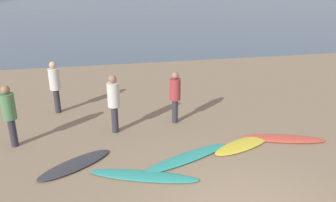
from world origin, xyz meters
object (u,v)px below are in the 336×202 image
Objects in this scene: surfboard_2 at (187,158)px; person_2 at (9,111)px; surfboard_0 at (75,164)px; person_1 at (55,83)px; person_0 at (175,93)px; surfboard_1 at (144,176)px; surfboard_4 at (283,138)px; surfboard_3 at (243,144)px; person_3 at (114,99)px.

person_2 is at bearing 136.80° from surfboard_2.
surfboard_0 is 3.96m from person_1.
person_0 is at bearing 163.96° from person_2.
surfboard_0 is 0.77× the size of surfboard_1.
person_1 is 1.02× the size of person_2.
surfboard_4 is at bearing -20.79° from person_1.
person_2 is (-7.60, 1.21, 1.01)m from surfboard_4.
person_3 is (-3.47, 1.64, 1.03)m from surfboard_3.
person_3 is at bearing 121.14° from surfboard_1.
surfboard_1 is at bearing -55.63° from person_1.
surfboard_3 is 6.52m from person_1.
surfboard_4 is 3.52m from person_0.
surfboard_1 is 1.56× the size of person_0.
surfboard_1 is 1.28× the size of surfboard_3.
surfboard_3 is at bearing 38.56° from surfboard_1.
surfboard_3 is at bearing -33.04° from surfboard_0.
person_0 reaches higher than surfboard_4.
person_3 is (-0.50, 2.62, 1.03)m from surfboard_1.
person_3 is (1.13, 1.77, 1.03)m from surfboard_0.
surfboard_1 is 1.46× the size of person_3.
person_2 is (-3.33, 2.29, 1.02)m from surfboard_1.
surfboard_0 reaches higher than surfboard_3.
person_2 is (-4.77, -0.65, 0.05)m from person_0.
person_3 is (2.83, 0.33, 0.01)m from person_2.
surfboard_2 is 1.47× the size of person_3.
person_0 is 0.95× the size of person_2.
surfboard_1 is 4.40m from surfboard_4.
person_0 reaches higher than surfboard_1.
person_1 is at bearing 174.70° from person_0.
person_2 is at bearing -171.63° from surfboard_4.
surfboard_2 is 1.57× the size of person_0.
surfboard_0 is 0.98× the size of surfboard_3.
surfboard_0 reaches higher than surfboard_1.
person_3 is at bearing 107.65° from surfboard_2.
surfboard_0 is 1.14× the size of person_2.
surfboard_2 is 2.85m from person_3.
surfboard_4 is at bearing 147.15° from person_2.
surfboard_2 is at bearing -40.99° from person_1.
surfboard_2 is (2.85, -0.25, -0.00)m from surfboard_0.
person_1 is (-3.58, 4.00, 1.03)m from surfboard_2.
surfboard_4 is at bearing 29.73° from person_3.
surfboard_2 is at bearing 169.66° from surfboard_3.
surfboard_2 is at bearing 46.25° from surfboard_1.
surfboard_0 is 5.90m from surfboard_4.
surfboard_3 is (2.97, 0.98, 0.01)m from surfboard_1.
surfboard_0 is 0.85× the size of surfboard_4.
person_0 is (-2.83, 1.86, 0.96)m from surfboard_4.
surfboard_4 is 5.11m from person_3.
person_1 reaches higher than surfboard_0.
surfboard_3 is at bearing 22.33° from person_3.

